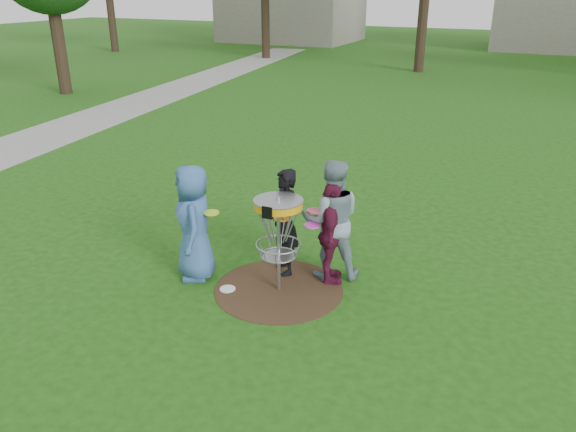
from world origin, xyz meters
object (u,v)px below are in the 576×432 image
at_px(player_grey, 331,220).
at_px(player_maroon, 331,234).
at_px(player_black, 285,222).
at_px(player_blue, 194,223).
at_px(disc_golf_basket, 278,223).

bearing_deg(player_grey, player_maroon, 84.86).
height_order(player_black, player_grey, player_grey).
xyz_separation_m(player_blue, player_black, (1.10, 0.66, -0.05)).
relative_size(player_blue, player_maroon, 1.14).
xyz_separation_m(player_grey, disc_golf_basket, (-0.49, -0.69, 0.14)).
height_order(player_grey, disc_golf_basket, player_grey).
bearing_deg(player_grey, player_black, -10.06).
bearing_deg(disc_golf_basket, player_maroon, 44.80).
xyz_separation_m(player_blue, player_maroon, (1.80, 0.68, -0.10)).
xyz_separation_m(player_black, player_grey, (0.64, 0.17, 0.09)).
distance_m(player_blue, disc_golf_basket, 1.27).
relative_size(player_blue, disc_golf_basket, 1.22).
distance_m(player_grey, player_maroon, 0.21).
distance_m(player_maroon, disc_golf_basket, 0.82).
bearing_deg(player_grey, player_blue, 0.64).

